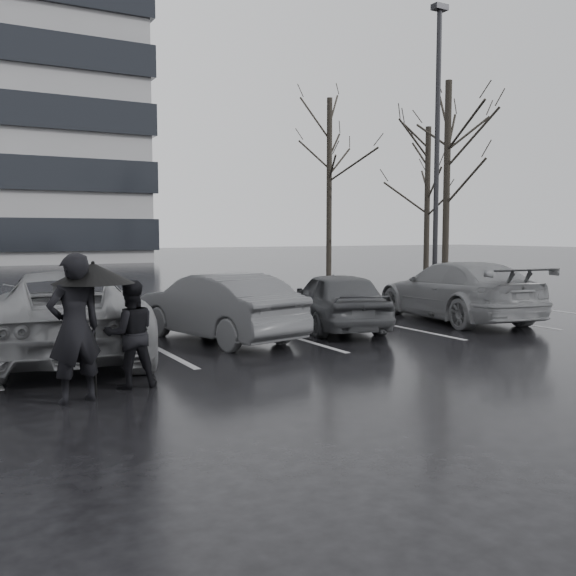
% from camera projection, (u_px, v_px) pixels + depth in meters
% --- Properties ---
extents(ground, '(160.00, 160.00, 0.00)m').
position_uv_depth(ground, '(319.00, 356.00, 10.96)').
color(ground, black).
rests_on(ground, ground).
extents(car_main, '(2.47, 4.04, 1.29)m').
position_uv_depth(car_main, '(336.00, 300.00, 13.98)').
color(car_main, black).
rests_on(car_main, ground).
extents(car_west_a, '(2.28, 4.22, 1.32)m').
position_uv_depth(car_west_a, '(217.00, 307.00, 12.60)').
color(car_west_a, '#2D2D2F').
rests_on(car_west_a, ground).
extents(car_west_b, '(3.23, 5.61, 1.47)m').
position_uv_depth(car_west_b, '(66.00, 314.00, 10.89)').
color(car_west_b, '#555558').
rests_on(car_west_b, ground).
extents(car_east, '(2.71, 5.16, 1.43)m').
position_uv_depth(car_east, '(456.00, 291.00, 15.48)').
color(car_east, '#555558').
rests_on(car_east, ground).
extents(pedestrian_left, '(0.76, 0.59, 1.86)m').
position_uv_depth(pedestrian_left, '(74.00, 328.00, 7.91)').
color(pedestrian_left, black).
rests_on(pedestrian_left, ground).
extents(pedestrian_right, '(0.75, 0.61, 1.47)m').
position_uv_depth(pedestrian_right, '(130.00, 334.00, 8.70)').
color(pedestrian_right, black).
rests_on(pedestrian_right, ground).
extents(umbrella, '(1.03, 1.03, 1.75)m').
position_uv_depth(umbrella, '(93.00, 273.00, 8.10)').
color(umbrella, black).
rests_on(umbrella, ground).
extents(lamp_post, '(0.53, 0.53, 9.69)m').
position_uv_depth(lamp_post, '(437.00, 164.00, 21.76)').
color(lamp_post, gray).
rests_on(lamp_post, ground).
extents(stall_stripes, '(19.72, 5.00, 0.00)m').
position_uv_depth(stall_stripes, '(219.00, 339.00, 12.76)').
color(stall_stripes, '#969698').
rests_on(stall_stripes, ground).
extents(tree_east, '(0.26, 0.26, 8.00)m').
position_uv_depth(tree_east, '(447.00, 185.00, 25.11)').
color(tree_east, black).
rests_on(tree_east, ground).
extents(tree_ne, '(0.26, 0.26, 7.00)m').
position_uv_depth(tree_ne, '(427.00, 203.00, 29.85)').
color(tree_ne, black).
rests_on(tree_ne, ground).
extents(tree_north, '(0.26, 0.26, 8.50)m').
position_uv_depth(tree_north, '(329.00, 188.00, 30.72)').
color(tree_north, black).
rests_on(tree_north, ground).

